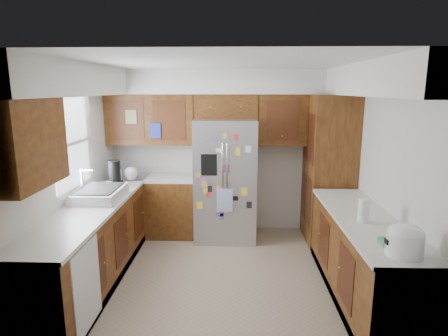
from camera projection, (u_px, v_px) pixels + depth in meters
The scene contains 12 objects.
floor at pixel (223, 274), 4.58m from camera, with size 3.60×3.60×0.00m, color gray.
room_shell at pixel (215, 123), 4.57m from camera, with size 3.64×3.24×2.52m.
left_counter_run at pixel (112, 239), 4.56m from camera, with size 1.36×3.20×0.92m.
right_counter_run at pixel (362, 262), 3.98m from camera, with size 0.63×2.25×0.92m.
pantry at pixel (328, 170), 5.44m from camera, with size 0.60×0.90×2.15m, color #3D1C0B.
fridge at pixel (226, 180), 5.57m from camera, with size 0.90×0.79×1.80m.
bridge_cabinet at pixel (226, 106), 5.57m from camera, with size 0.96×0.34×0.35m, color #3D1C0B.
fridge_top_items at pixel (218, 86), 5.52m from camera, with size 0.59×0.32×0.28m.
sink_assembly at pixel (99, 193), 4.52m from camera, with size 0.52×0.70×0.37m.
left_counter_clutter at pixel (121, 175), 5.24m from camera, with size 0.41×0.81×0.38m.
rice_cooker at pixel (405, 240), 2.97m from camera, with size 0.30×0.29×0.25m.
paper_towel at pixel (364, 210), 3.72m from camera, with size 0.11×0.11×0.24m, color white.
Camera 1 is at (0.15, -4.21, 2.22)m, focal length 30.00 mm.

